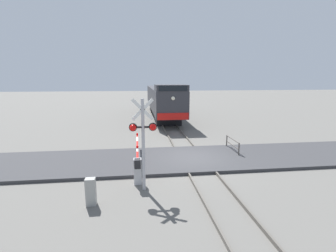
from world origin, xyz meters
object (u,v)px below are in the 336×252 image
at_px(locomotive, 163,99).
at_px(crossing_signal, 143,134).
at_px(utility_cabinet, 91,192).
at_px(crossing_gate, 138,161).
at_px(guard_railing, 232,144).

bearing_deg(locomotive, crossing_signal, -98.28).
xyz_separation_m(crossing_signal, utility_cabinet, (-2.09, -1.07, -1.98)).
height_order(crossing_gate, guard_railing, crossing_gate).
relative_size(locomotive, crossing_signal, 4.54).
height_order(locomotive, crossing_gate, locomotive).
distance_m(crossing_signal, crossing_gate, 2.28).
bearing_deg(guard_railing, utility_cabinet, -143.79).
bearing_deg(utility_cabinet, locomotive, 76.83).
xyz_separation_m(locomotive, crossing_gate, (-3.29, -19.27, -1.38)).
relative_size(utility_cabinet, guard_railing, 0.50).
bearing_deg(crossing_signal, utility_cabinet, -152.86).
xyz_separation_m(crossing_signal, guard_railing, (5.97, 4.83, -1.92)).
xyz_separation_m(locomotive, guard_railing, (2.95, -15.93, -1.60)).
relative_size(crossing_signal, utility_cabinet, 3.71).
relative_size(locomotive, guard_railing, 8.47).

